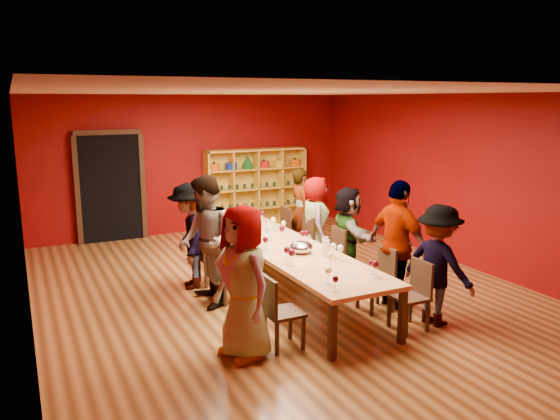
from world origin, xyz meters
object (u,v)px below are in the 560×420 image
(chair_person_right_0, at_px, (414,291))
(person_right_0, at_px, (438,265))
(chair_person_left_3, at_px, (208,254))
(person_right_4, at_px, (301,210))
(shelving_unit, at_px, (255,184))
(spittoon_bowl, at_px, (301,247))
(tasting_table, at_px, (285,249))
(chair_person_left_2, at_px, (227,269))
(chair_person_right_3, at_px, (303,239))
(person_right_3, at_px, (315,221))
(chair_person_left_0, at_px, (278,309))
(person_left_0, at_px, (243,282))
(person_left_3, at_px, (189,236))
(chair_person_right_2, at_px, (333,253))
(person_right_1, at_px, (398,244))
(chair_person_right_1, at_px, (380,275))
(person_right_2, at_px, (348,234))
(person_left_2, at_px, (206,242))
(wine_bottle, at_px, (248,213))
(chair_person_right_4, at_px, (281,228))

(chair_person_right_0, bearing_deg, person_right_0, 0.00)
(chair_person_left_3, height_order, person_right_4, person_right_4)
(shelving_unit, bearing_deg, spittoon_bowl, -105.98)
(tasting_table, bearing_deg, chair_person_left_2, 175.80)
(chair_person_left_2, distance_m, chair_person_right_3, 2.10)
(chair_person_right_0, relative_size, person_right_3, 0.56)
(chair_person_left_0, bearing_deg, person_left_0, -180.00)
(chair_person_left_3, xyz_separation_m, person_right_3, (2.07, 0.19, 0.29))
(person_left_3, xyz_separation_m, chair_person_right_2, (2.11, -0.80, -0.33))
(chair_person_right_0, height_order, person_right_1, person_right_1)
(chair_person_right_1, relative_size, chair_person_right_3, 1.00)
(person_left_0, height_order, spittoon_bowl, person_left_0)
(person_right_1, bearing_deg, shelving_unit, -9.32)
(person_right_3, height_order, person_right_4, person_right_4)
(chair_person_left_3, height_order, chair_person_right_0, same)
(shelving_unit, bearing_deg, person_right_0, -91.06)
(chair_person_left_2, bearing_deg, person_right_2, 1.43)
(person_left_2, distance_m, wine_bottle, 2.38)
(chair_person_right_2, bearing_deg, person_right_1, -77.54)
(chair_person_right_3, relative_size, person_right_3, 0.56)
(shelving_unit, height_order, chair_person_right_4, shelving_unit)
(chair_person_right_0, xyz_separation_m, person_right_3, (0.25, 2.97, 0.29))
(person_right_0, distance_m, chair_person_right_4, 3.90)
(person_left_2, bearing_deg, chair_person_left_2, 95.15)
(person_right_2, bearing_deg, chair_person_right_2, 104.07)
(chair_person_left_0, height_order, spittoon_bowl, spittoon_bowl)
(person_right_4, bearing_deg, chair_person_left_3, 120.91)
(tasting_table, bearing_deg, person_right_2, 5.73)
(person_left_0, relative_size, chair_person_right_1, 1.99)
(chair_person_left_2, bearing_deg, person_right_0, -41.41)
(chair_person_left_3, height_order, wine_bottle, wine_bottle)
(wine_bottle, bearing_deg, person_right_1, -72.75)
(person_right_3, bearing_deg, person_right_0, -157.08)
(person_right_0, bearing_deg, wine_bottle, 2.25)
(person_right_4, bearing_deg, person_right_1, -177.46)
(person_left_0, bearing_deg, person_right_2, 112.00)
(person_right_1, xyz_separation_m, chair_person_right_3, (-0.28, 2.26, -0.41))
(person_left_2, bearing_deg, chair_person_right_2, 96.56)
(person_right_3, bearing_deg, chair_person_right_4, 35.85)
(person_left_2, xyz_separation_m, person_left_3, (0.01, 0.85, -0.11))
(chair_person_left_2, xyz_separation_m, chair_person_left_3, (0.00, 0.85, 0.00))
(person_left_0, relative_size, person_left_3, 1.08)
(person_right_3, bearing_deg, chair_person_left_2, 137.22)
(person_right_2, bearing_deg, person_right_4, 9.48)
(tasting_table, xyz_separation_m, chair_person_left_0, (-0.91, -1.63, -0.20))
(chair_person_right_1, xyz_separation_m, chair_person_right_4, (0.00, 3.15, 0.00))
(chair_person_right_1, bearing_deg, person_right_3, 83.79)
(chair_person_left_2, xyz_separation_m, person_left_3, (-0.29, 0.85, 0.33))
(person_left_3, bearing_deg, chair_person_right_0, 49.08)
(chair_person_right_4, relative_size, wine_bottle, 2.82)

